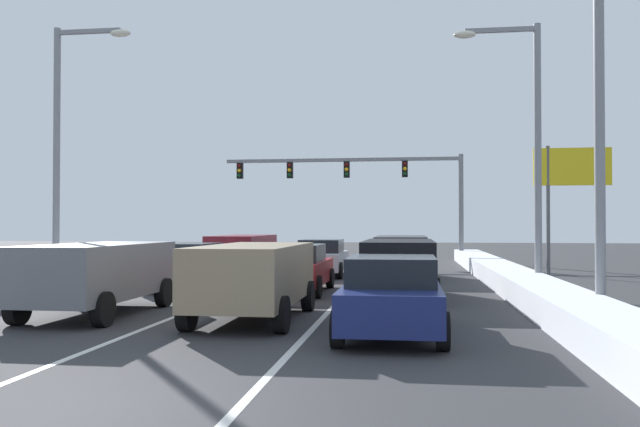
{
  "coord_description": "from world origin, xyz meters",
  "views": [
    {
      "loc": [
        3.66,
        -6.64,
        2.12
      ],
      "look_at": [
        -0.6,
        24.36,
        2.66
      ],
      "focal_mm": 36.66,
      "sensor_mm": 36.0,
      "label": 1
    }
  ],
  "objects": [
    {
      "name": "ground_plane",
      "position": [
        0.0,
        12.64,
        0.0
      ],
      "size": [
        120.0,
        120.0,
        0.0
      ],
      "primitive_type": "plane",
      "color": "#333335"
    },
    {
      "name": "lane_stripe_between_right_lane_and_center_lane",
      "position": [
        1.7,
        15.79,
        0.0
      ],
      "size": [
        0.14,
        34.75,
        0.01
      ],
      "primitive_type": "cube",
      "color": "silver",
      "rests_on": "ground"
    },
    {
      "name": "lane_stripe_between_center_lane_and_left_lane",
      "position": [
        -1.7,
        15.79,
        0.0
      ],
      "size": [
        0.14,
        34.75,
        0.01
      ],
      "primitive_type": "cube",
      "color": "silver",
      "rests_on": "ground"
    },
    {
      "name": "snow_bank_right_shoulder",
      "position": [
        7.0,
        15.79,
        0.32
      ],
      "size": [
        1.38,
        34.75,
        0.65
      ],
      "primitive_type": "cube",
      "color": "white",
      "rests_on": "ground"
    },
    {
      "name": "snow_bank_left_shoulder",
      "position": [
        -7.0,
        15.79,
        0.25
      ],
      "size": [
        1.36,
        34.75,
        0.51
      ],
      "primitive_type": "cube",
      "color": "white",
      "rests_on": "ground"
    },
    {
      "name": "sedan_navy_right_lane_nearest",
      "position": [
        3.33,
        6.04,
        0.76
      ],
      "size": [
        2.0,
        4.5,
        1.51
      ],
      "color": "navy",
      "rests_on": "ground"
    },
    {
      "name": "suv_black_right_lane_second",
      "position": [
        3.36,
        12.36,
        1.02
      ],
      "size": [
        2.16,
        4.9,
        1.67
      ],
      "color": "black",
      "rests_on": "ground"
    },
    {
      "name": "suv_charcoal_right_lane_third",
      "position": [
        3.33,
        19.48,
        1.02
      ],
      "size": [
        2.16,
        4.9,
        1.67
      ],
      "color": "#38383D",
      "rests_on": "ground"
    },
    {
      "name": "suv_tan_center_lane_nearest",
      "position": [
        0.23,
        7.56,
        1.02
      ],
      "size": [
        2.16,
        4.9,
        1.67
      ],
      "color": "#937F60",
      "rests_on": "ground"
    },
    {
      "name": "sedan_red_center_lane_second",
      "position": [
        0.13,
        13.5,
        0.76
      ],
      "size": [
        2.0,
        4.5,
        1.51
      ],
      "color": "maroon",
      "rests_on": "ground"
    },
    {
      "name": "sedan_silver_center_lane_third",
      "position": [
        0.05,
        20.28,
        0.76
      ],
      "size": [
        2.0,
        4.5,
        1.51
      ],
      "color": "#B7BABF",
      "rests_on": "ground"
    },
    {
      "name": "suv_gray_left_lane_nearest",
      "position": [
        -3.6,
        7.85,
        1.02
      ],
      "size": [
        2.16,
        4.9,
        1.67
      ],
      "color": "slate",
      "rests_on": "ground"
    },
    {
      "name": "sedan_white_left_lane_second",
      "position": [
        -3.58,
        14.31,
        0.76
      ],
      "size": [
        2.0,
        4.5,
        1.51
      ],
      "color": "silver",
      "rests_on": "ground"
    },
    {
      "name": "suv_maroon_left_lane_third",
      "position": [
        -3.38,
        20.41,
        1.02
      ],
      "size": [
        2.16,
        4.9,
        1.67
      ],
      "color": "maroon",
      "rests_on": "ground"
    },
    {
      "name": "traffic_light_gantry",
      "position": [
        1.31,
        31.57,
        4.89
      ],
      "size": [
        14.0,
        0.47,
        6.2
      ],
      "color": "slate",
      "rests_on": "ground"
    },
    {
      "name": "street_lamp_right_near",
      "position": [
        7.34,
        7.9,
        5.29
      ],
      "size": [
        2.66,
        0.36,
        8.93
      ],
      "color": "gray",
      "rests_on": "ground"
    },
    {
      "name": "street_lamp_right_mid",
      "position": [
        7.24,
        14.21,
        4.99
      ],
      "size": [
        2.66,
        0.36,
        8.36
      ],
      "color": "gray",
      "rests_on": "ground"
    },
    {
      "name": "street_lamp_left_mid",
      "position": [
        -7.55,
        13.48,
        5.13
      ],
      "size": [
        2.66,
        0.36,
        8.64
      ],
      "color": "gray",
      "rests_on": "ground"
    },
    {
      "name": "roadside_sign_right",
      "position": [
        10.53,
        22.27,
        4.02
      ],
      "size": [
        3.2,
        0.16,
        5.5
      ],
      "color": "#59595B",
      "rests_on": "ground"
    }
  ]
}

